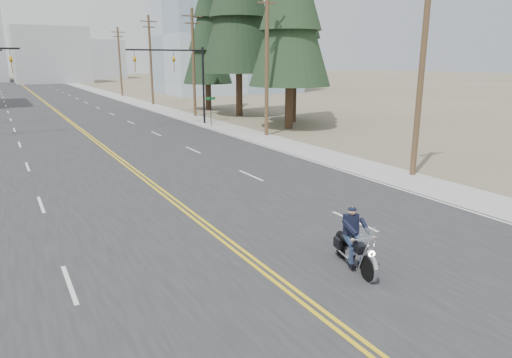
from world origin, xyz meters
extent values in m
plane|color=#776D56|center=(0.00, 0.00, 0.00)|extent=(400.00, 400.00, 0.00)
cube|color=#303033|center=(0.00, 70.00, 0.01)|extent=(20.00, 200.00, 0.01)
cube|color=#A5A5A0|center=(11.50, 70.00, 0.01)|extent=(3.00, 200.00, 0.01)
imported|color=#BF8C0C|center=(-4.70, 32.00, 6.05)|extent=(0.21, 0.26, 1.30)
cylinder|color=black|center=(11.00, 32.00, 3.50)|extent=(0.20, 0.20, 7.00)
cylinder|color=black|center=(7.50, 32.00, 6.70)|extent=(7.00, 0.14, 0.14)
imported|color=#BF8C0C|center=(8.20, 32.00, 6.05)|extent=(0.21, 0.26, 1.30)
imported|color=#BF8C0C|center=(4.70, 32.00, 6.05)|extent=(0.21, 0.26, 1.30)
cylinder|color=black|center=(10.80, 30.00, 1.30)|extent=(0.06, 0.06, 2.60)
cube|color=#0C5926|center=(10.80, 30.00, 2.50)|extent=(0.90, 0.03, 0.25)
cylinder|color=brown|center=(12.50, 8.00, 5.50)|extent=(0.30, 0.30, 11.00)
cylinder|color=brown|center=(12.50, 23.00, 5.75)|extent=(0.30, 0.30, 11.50)
cube|color=brown|center=(12.50, 23.00, 10.00)|extent=(1.60, 0.12, 0.12)
cylinder|color=brown|center=(12.50, 38.00, 5.50)|extent=(0.30, 0.30, 11.00)
cube|color=brown|center=(12.50, 38.00, 10.20)|extent=(2.20, 0.12, 0.12)
cube|color=brown|center=(12.50, 38.00, 9.50)|extent=(1.60, 0.12, 0.12)
cylinder|color=brown|center=(12.50, 53.00, 5.75)|extent=(0.30, 0.30, 11.50)
cube|color=brown|center=(12.50, 53.00, 10.70)|extent=(2.20, 0.12, 0.12)
cube|color=brown|center=(12.50, 53.00, 10.00)|extent=(1.60, 0.12, 0.12)
cylinder|color=brown|center=(12.50, 70.00, 5.50)|extent=(0.30, 0.30, 11.00)
cube|color=brown|center=(12.50, 70.00, 10.20)|extent=(2.20, 0.12, 0.12)
cube|color=brown|center=(12.50, 70.00, 9.50)|extent=(1.60, 0.12, 0.12)
cube|color=#9EB5CC|center=(32.00, 70.00, 10.00)|extent=(24.00, 16.00, 20.00)
cube|color=#ADB2B7|center=(8.00, 125.00, 7.00)|extent=(18.00, 14.00, 14.00)
cube|color=#B7BCC6|center=(40.00, 110.00, 9.00)|extent=(16.00, 12.00, 18.00)
cube|color=#B7BCC6|center=(25.00, 150.00, 6.00)|extent=(14.00, 14.00, 12.00)
cylinder|color=#382619|center=(16.06, 25.15, 1.85)|extent=(0.72, 0.72, 3.70)
cone|color=black|center=(16.06, 25.15, 9.25)|extent=(6.99, 6.99, 11.10)
cylinder|color=#382619|center=(18.92, 28.81, 1.75)|extent=(0.77, 0.77, 3.50)
cone|color=black|center=(18.92, 28.81, 8.76)|extent=(6.57, 6.57, 10.51)
cylinder|color=#382619|center=(16.80, 35.92, 2.27)|extent=(0.79, 0.79, 4.53)
cone|color=black|center=(16.80, 35.92, 11.33)|extent=(8.16, 8.16, 13.59)
cylinder|color=#382619|center=(16.36, 43.18, 1.56)|extent=(0.73, 0.73, 3.13)
cone|color=black|center=(16.36, 43.18, 7.82)|extent=(5.84, 5.84, 9.38)
cone|color=black|center=(16.36, 43.18, 10.47)|extent=(4.38, 4.38, 7.03)
camera|label=1|loc=(-6.12, -8.16, 5.87)|focal=32.00mm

